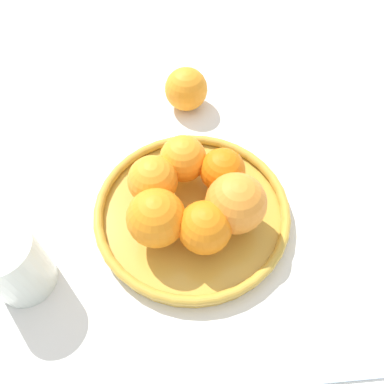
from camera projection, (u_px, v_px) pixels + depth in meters
ground_plane at (192, 215)px, 0.57m from camera, size 4.00×4.00×0.00m
fruit_bowl at (192, 211)px, 0.56m from camera, size 0.29×0.29×0.03m
orange_pile at (194, 195)px, 0.51m from camera, size 0.20×0.18×0.08m
stray_orange at (186, 89)px, 0.67m from camera, size 0.08×0.08×0.08m
drinking_glass at (14, 265)px, 0.47m from camera, size 0.08×0.08×0.10m
napkin_folded at (360, 321)px, 0.47m from camera, size 0.17×0.17×0.01m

